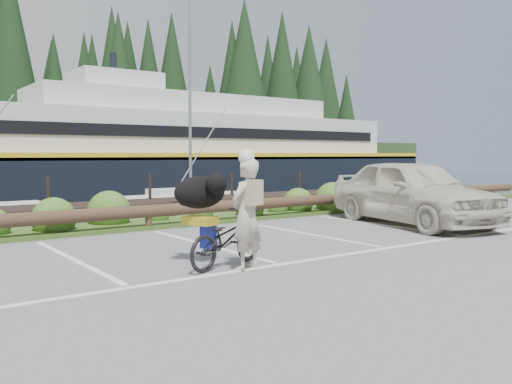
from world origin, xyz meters
TOP-DOWN VIEW (x-y plane):
  - ground at (0.00, 0.00)m, footprint 72.00×72.00m
  - vegetation_strip at (0.00, 5.30)m, footprint 34.00×1.60m
  - log_rail at (0.00, 4.60)m, footprint 32.00×0.30m
  - bicycle at (-0.79, 0.00)m, footprint 1.82×1.11m
  - cyclist at (-0.66, -0.38)m, footprint 0.73×0.59m
  - dog at (-0.96, 0.52)m, footprint 0.72×1.02m
  - parked_car at (5.86, 1.57)m, footprint 2.99×5.27m

SIDE VIEW (x-z plane):
  - ground at x=0.00m, z-range 0.00..0.00m
  - log_rail at x=0.00m, z-range -0.30..0.30m
  - vegetation_strip at x=0.00m, z-range 0.00..0.10m
  - bicycle at x=-0.79m, z-range 0.00..0.90m
  - parked_car at x=5.86m, z-range 0.00..1.69m
  - cyclist at x=-0.66m, z-range 0.00..1.73m
  - dog at x=-0.96m, z-range 0.90..1.44m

